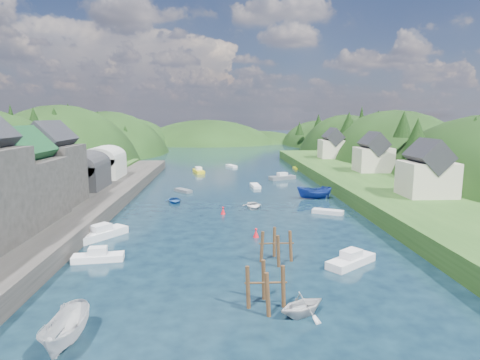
{
  "coord_description": "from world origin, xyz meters",
  "views": [
    {
      "loc": [
        -3.12,
        -34.19,
        14.02
      ],
      "look_at": [
        0.0,
        28.0,
        4.0
      ],
      "focal_mm": 30.0,
      "sensor_mm": 36.0,
      "label": 1
    }
  ],
  "objects": [
    {
      "name": "piling_cluster_far",
      "position": [
        2.26,
        2.83,
        1.25
      ],
      "size": [
        3.38,
        3.14,
        3.63
      ],
      "color": "#382314",
      "rests_on": "ground"
    },
    {
      "name": "hillside_right",
      "position": [
        45.0,
        75.0,
        -7.41
      ],
      "size": [
        36.0,
        245.56,
        48.0
      ],
      "color": "black",
      "rests_on": "ground"
    },
    {
      "name": "right_bank_cottages",
      "position": [
        28.0,
        48.33,
        5.84
      ],
      "size": [
        9.0,
        59.24,
        8.41
      ],
      "color": "beige",
      "rests_on": "terrace_right"
    },
    {
      "name": "piling_cluster_near",
      "position": [
        0.16,
        -6.58,
        1.34
      ],
      "size": [
        3.13,
        2.93,
        3.82
      ],
      "color": "#382314",
      "rests_on": "ground"
    },
    {
      "name": "quay_left",
      "position": [
        -24.0,
        20.0,
        1.0
      ],
      "size": [
        12.0,
        110.0,
        2.0
      ],
      "primitive_type": "cube",
      "color": "#2D2B28",
      "rests_on": "ground"
    },
    {
      "name": "terrace_left_grass",
      "position": [
        -31.0,
        20.0,
        1.25
      ],
      "size": [
        12.0,
        110.0,
        2.5
      ],
      "primitive_type": "cube",
      "color": "#234719",
      "rests_on": "ground"
    },
    {
      "name": "hill_trees",
      "position": [
        -0.51,
        64.49,
        11.04
      ],
      "size": [
        90.55,
        150.65,
        11.99
      ],
      "color": "black",
      "rests_on": "ground"
    },
    {
      "name": "channel_buoy_far",
      "position": [
        -2.74,
        22.05,
        0.48
      ],
      "size": [
        0.7,
        0.7,
        1.1
      ],
      "color": "red",
      "rests_on": "ground"
    },
    {
      "name": "boat_sheds",
      "position": [
        -26.0,
        39.0,
        5.27
      ],
      "size": [
        7.0,
        21.0,
        7.5
      ],
      "color": "#2D2D30",
      "rests_on": "quay_left"
    },
    {
      "name": "moored_boats",
      "position": [
        -0.32,
        20.93,
        0.65
      ],
      "size": [
        37.38,
        91.09,
        2.36
      ],
      "color": "silver",
      "rests_on": "ground"
    },
    {
      "name": "ground",
      "position": [
        0.0,
        50.0,
        0.0
      ],
      "size": [
        600.0,
        600.0,
        0.0
      ],
      "primitive_type": "plane",
      "color": "black",
      "rests_on": "ground"
    },
    {
      "name": "channel_buoy_near",
      "position": [
        1.0,
        10.75,
        0.48
      ],
      "size": [
        0.7,
        0.7,
        1.1
      ],
      "color": "red",
      "rests_on": "ground"
    },
    {
      "name": "terrace_right",
      "position": [
        25.0,
        40.0,
        1.2
      ],
      "size": [
        16.0,
        120.0,
        2.4
      ],
      "primitive_type": "cube",
      "color": "#234719",
      "rests_on": "ground"
    },
    {
      "name": "far_hills",
      "position": [
        1.22,
        174.01,
        -10.8
      ],
      "size": [
        103.0,
        68.0,
        44.0
      ],
      "color": "black",
      "rests_on": "ground"
    },
    {
      "name": "hillside_left",
      "position": [
        -45.0,
        75.0,
        -8.03
      ],
      "size": [
        44.0,
        245.56,
        52.0
      ],
      "color": "black",
      "rests_on": "ground"
    }
  ]
}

